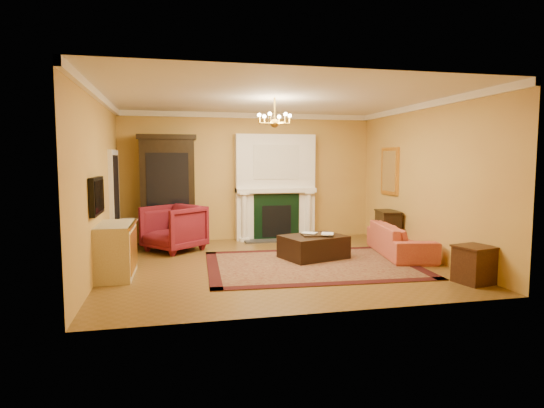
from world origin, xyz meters
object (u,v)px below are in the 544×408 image
object	(u,v)px
commode	(116,250)
leather_ottoman	(313,247)
pedestal_table	(129,233)
coral_sofa	(400,235)
wingback_armchair	(174,226)
end_table	(474,265)
china_cabinet	(168,192)
console_table	(388,230)

from	to	relation	value
commode	leather_ottoman	bearing A→B (deg)	10.08
pedestal_table	coral_sofa	distance (m)	5.53
wingback_armchair	pedestal_table	bearing A→B (deg)	-132.82
commode	end_table	bearing A→B (deg)	-15.82
wingback_armchair	leather_ottoman	world-z (taller)	wingback_armchair
china_cabinet	leather_ottoman	world-z (taller)	china_cabinet
china_cabinet	coral_sofa	xyz separation A→B (m)	(4.54, -2.26, -0.76)
pedestal_table	end_table	xyz separation A→B (m)	(5.42, -3.61, -0.12)
end_table	leather_ottoman	world-z (taller)	end_table
china_cabinet	console_table	world-z (taller)	china_cabinet
wingback_armchair	pedestal_table	size ratio (longest dim) A/B	1.52
pedestal_table	coral_sofa	world-z (taller)	coral_sofa
china_cabinet	end_table	distance (m)	6.47
end_table	console_table	xyz separation A→B (m)	(0.06, 3.00, 0.11)
commode	end_table	world-z (taller)	commode
wingback_armchair	coral_sofa	xyz separation A→B (m)	(4.43, -1.39, -0.12)
china_cabinet	commode	world-z (taller)	china_cabinet
china_cabinet	console_table	distance (m)	4.96
commode	console_table	distance (m)	5.68
china_cabinet	commode	xyz separation A→B (m)	(-0.83, -2.80, -0.74)
wingback_armchair	leather_ottoman	distance (m)	2.96
commode	console_table	size ratio (longest dim) A/B	1.52
coral_sofa	leather_ottoman	bearing A→B (deg)	98.96
commode	console_table	world-z (taller)	commode
console_table	end_table	bearing A→B (deg)	-81.40
commode	end_table	size ratio (longest dim) A/B	2.10
leather_ottoman	wingback_armchair	bearing A→B (deg)	134.78
commode	coral_sofa	world-z (taller)	commode
console_table	leather_ottoman	bearing A→B (deg)	-148.34
console_table	china_cabinet	bearing A→B (deg)	172.67
china_cabinet	wingback_armchair	xyz separation A→B (m)	(0.11, -0.87, -0.65)
wingback_armchair	coral_sofa	world-z (taller)	wingback_armchair
coral_sofa	end_table	xyz separation A→B (m)	(0.08, -2.17, -0.13)
pedestal_table	end_table	distance (m)	6.51
china_cabinet	leather_ottoman	size ratio (longest dim) A/B	2.03
pedestal_table	end_table	bearing A→B (deg)	-33.64
leather_ottoman	pedestal_table	bearing A→B (deg)	140.44
coral_sofa	console_table	xyz separation A→B (m)	(0.14, 0.82, -0.03)
pedestal_table	leather_ottoman	world-z (taller)	pedestal_table
pedestal_table	commode	bearing A→B (deg)	-90.87
commode	coral_sofa	bearing A→B (deg)	6.62
coral_sofa	console_table	bearing A→B (deg)	0.34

